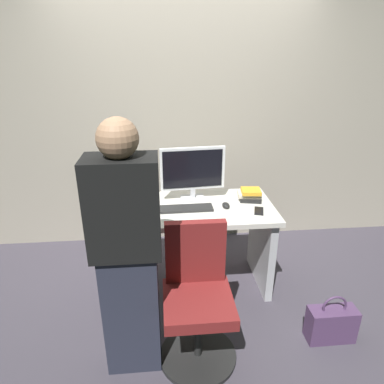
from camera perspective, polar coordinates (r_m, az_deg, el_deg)
name	(u,v)px	position (r m, az deg, el deg)	size (l,w,h in m)	color
ground_plane	(191,283)	(3.21, -0.09, -14.76)	(9.00, 9.00, 0.00)	#3D3842
wall_back	(183,98)	(3.48, -1.52, 15.20)	(6.40, 0.10, 3.00)	#9E9384
desk	(191,233)	(2.93, -0.09, -6.72)	(1.35, 0.70, 0.76)	beige
office_chair	(197,301)	(2.36, 0.87, -17.59)	(0.52, 0.52, 0.94)	black
person_at_desk	(127,254)	(2.08, -10.66, -10.08)	(0.40, 0.24, 1.64)	#262838
monitor	(193,171)	(2.86, 0.11, 3.53)	(0.54, 0.16, 0.46)	silver
keyboard	(186,208)	(2.76, -1.00, -2.73)	(0.43, 0.13, 0.02)	#262626
mouse	(226,205)	(2.81, 5.62, -2.19)	(0.06, 0.10, 0.03)	black
cup_near_keyboard	(144,208)	(2.69, -8.00, -2.71)	(0.07, 0.07, 0.10)	#3372B2
book_stack	(250,195)	(2.97, 9.60, -0.44)	(0.21, 0.19, 0.09)	black
cell_phone	(259,211)	(2.78, 11.00, -3.09)	(0.07, 0.14, 0.01)	black
handbag	(331,324)	(2.81, 22.03, -19.52)	(0.34, 0.14, 0.38)	#4C3356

